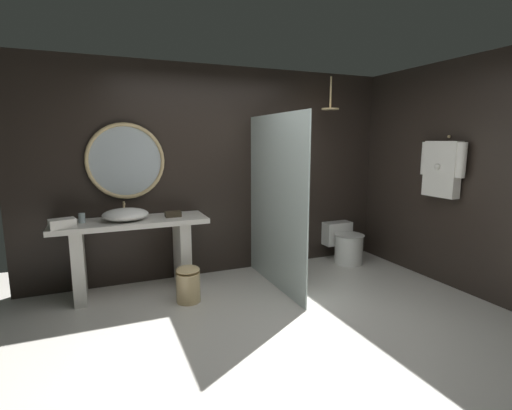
{
  "coord_description": "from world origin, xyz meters",
  "views": [
    {
      "loc": [
        -1.46,
        -2.74,
        1.7
      ],
      "look_at": [
        0.0,
        0.74,
        1.05
      ],
      "focal_mm": 26.62,
      "sensor_mm": 36.0,
      "label": 1
    }
  ],
  "objects_px": {
    "tumbler_cup": "(82,218)",
    "toilet": "(345,244)",
    "folded_hand_towel": "(62,224)",
    "round_wall_mirror": "(126,161)",
    "vessel_sink": "(125,214)",
    "hanging_bathrobe": "(442,167)",
    "rain_shower_head": "(330,106)",
    "tissue_box": "(173,214)",
    "waste_bin": "(188,284)"
  },
  "relations": [
    {
      "from": "vessel_sink",
      "to": "hanging_bathrobe",
      "type": "xyz_separation_m",
      "value": [
        3.41,
        -1.06,
        0.49
      ]
    },
    {
      "from": "vessel_sink",
      "to": "tissue_box",
      "type": "xyz_separation_m",
      "value": [
        0.51,
        0.02,
        -0.04
      ]
    },
    {
      "from": "tissue_box",
      "to": "hanging_bathrobe",
      "type": "xyz_separation_m",
      "value": [
        2.9,
        -1.08,
        0.53
      ]
    },
    {
      "from": "tumbler_cup",
      "to": "waste_bin",
      "type": "xyz_separation_m",
      "value": [
        1.0,
        -0.53,
        -0.69
      ]
    },
    {
      "from": "tissue_box",
      "to": "waste_bin",
      "type": "height_order",
      "value": "tissue_box"
    },
    {
      "from": "tissue_box",
      "to": "rain_shower_head",
      "type": "xyz_separation_m",
      "value": [
        2.06,
        -0.01,
        1.27
      ]
    },
    {
      "from": "tumbler_cup",
      "to": "rain_shower_head",
      "type": "xyz_separation_m",
      "value": [
        3.01,
        -0.06,
        1.25
      ]
    },
    {
      "from": "tissue_box",
      "to": "waste_bin",
      "type": "relative_size",
      "value": 0.45
    },
    {
      "from": "toilet",
      "to": "tumbler_cup",
      "type": "bearing_deg",
      "value": 179.26
    },
    {
      "from": "tumbler_cup",
      "to": "waste_bin",
      "type": "height_order",
      "value": "tumbler_cup"
    },
    {
      "from": "tissue_box",
      "to": "folded_hand_towel",
      "type": "relative_size",
      "value": 0.74
    },
    {
      "from": "rain_shower_head",
      "to": "folded_hand_towel",
      "type": "height_order",
      "value": "rain_shower_head"
    },
    {
      "from": "round_wall_mirror",
      "to": "vessel_sink",
      "type": "bearing_deg",
      "value": -100.79
    },
    {
      "from": "tumbler_cup",
      "to": "toilet",
      "type": "xyz_separation_m",
      "value": [
        3.35,
        -0.04,
        -0.63
      ]
    },
    {
      "from": "hanging_bathrobe",
      "to": "waste_bin",
      "type": "relative_size",
      "value": 1.81
    },
    {
      "from": "round_wall_mirror",
      "to": "toilet",
      "type": "relative_size",
      "value": 1.42
    },
    {
      "from": "rain_shower_head",
      "to": "waste_bin",
      "type": "bearing_deg",
      "value": -167.07
    },
    {
      "from": "toilet",
      "to": "hanging_bathrobe",
      "type": "bearing_deg",
      "value": -65.4
    },
    {
      "from": "tissue_box",
      "to": "hanging_bathrobe",
      "type": "height_order",
      "value": "hanging_bathrobe"
    },
    {
      "from": "hanging_bathrobe",
      "to": "round_wall_mirror",
      "type": "bearing_deg",
      "value": 158.07
    },
    {
      "from": "tissue_box",
      "to": "round_wall_mirror",
      "type": "bearing_deg",
      "value": 149.13
    },
    {
      "from": "rain_shower_head",
      "to": "hanging_bathrobe",
      "type": "height_order",
      "value": "rain_shower_head"
    },
    {
      "from": "waste_bin",
      "to": "rain_shower_head",
      "type": "bearing_deg",
      "value": 12.93
    },
    {
      "from": "tumbler_cup",
      "to": "toilet",
      "type": "distance_m",
      "value": 3.41
    },
    {
      "from": "toilet",
      "to": "folded_hand_towel",
      "type": "distance_m",
      "value": 3.58
    },
    {
      "from": "rain_shower_head",
      "to": "folded_hand_towel",
      "type": "bearing_deg",
      "value": -177.3
    },
    {
      "from": "tumbler_cup",
      "to": "round_wall_mirror",
      "type": "distance_m",
      "value": 0.79
    },
    {
      "from": "folded_hand_towel",
      "to": "rain_shower_head",
      "type": "bearing_deg",
      "value": 2.7
    },
    {
      "from": "rain_shower_head",
      "to": "tumbler_cup",
      "type": "bearing_deg",
      "value": 178.76
    },
    {
      "from": "rain_shower_head",
      "to": "waste_bin",
      "type": "height_order",
      "value": "rain_shower_head"
    },
    {
      "from": "tumbler_cup",
      "to": "toilet",
      "type": "bearing_deg",
      "value": -0.74
    },
    {
      "from": "rain_shower_head",
      "to": "waste_bin",
      "type": "xyz_separation_m",
      "value": [
        -2.01,
        -0.46,
        -1.94
      ]
    },
    {
      "from": "hanging_bathrobe",
      "to": "toilet",
      "type": "relative_size",
      "value": 1.16
    },
    {
      "from": "vessel_sink",
      "to": "rain_shower_head",
      "type": "xyz_separation_m",
      "value": [
        2.58,
        0.01,
        1.23
      ]
    },
    {
      "from": "vessel_sink",
      "to": "rain_shower_head",
      "type": "height_order",
      "value": "rain_shower_head"
    },
    {
      "from": "tissue_box",
      "to": "hanging_bathrobe",
      "type": "distance_m",
      "value": 3.13
    },
    {
      "from": "round_wall_mirror",
      "to": "folded_hand_towel",
      "type": "xyz_separation_m",
      "value": [
        -0.66,
        -0.43,
        -0.58
      ]
    },
    {
      "from": "vessel_sink",
      "to": "round_wall_mirror",
      "type": "bearing_deg",
      "value": 79.21
    },
    {
      "from": "round_wall_mirror",
      "to": "toilet",
      "type": "distance_m",
      "value": 3.11
    },
    {
      "from": "toilet",
      "to": "vessel_sink",
      "type": "bearing_deg",
      "value": -179.45
    },
    {
      "from": "tumbler_cup",
      "to": "round_wall_mirror",
      "type": "xyz_separation_m",
      "value": [
        0.49,
        0.22,
        0.58
      ]
    },
    {
      "from": "tumbler_cup",
      "to": "toilet",
      "type": "height_order",
      "value": "tumbler_cup"
    },
    {
      "from": "vessel_sink",
      "to": "toilet",
      "type": "relative_size",
      "value": 0.8
    },
    {
      "from": "tumbler_cup",
      "to": "toilet",
      "type": "relative_size",
      "value": 0.17
    },
    {
      "from": "rain_shower_head",
      "to": "tissue_box",
      "type": "bearing_deg",
      "value": 179.72
    },
    {
      "from": "vessel_sink",
      "to": "toilet",
      "type": "distance_m",
      "value": 2.98
    },
    {
      "from": "vessel_sink",
      "to": "waste_bin",
      "type": "bearing_deg",
      "value": -39.15
    },
    {
      "from": "toilet",
      "to": "folded_hand_towel",
      "type": "bearing_deg",
      "value": -177.21
    },
    {
      "from": "tissue_box",
      "to": "round_wall_mirror",
      "type": "height_order",
      "value": "round_wall_mirror"
    },
    {
      "from": "toilet",
      "to": "waste_bin",
      "type": "xyz_separation_m",
      "value": [
        -2.35,
        -0.48,
        -0.06
      ]
    }
  ]
}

